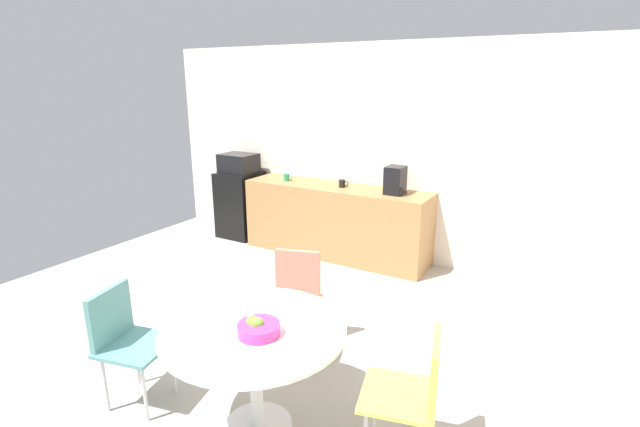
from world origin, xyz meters
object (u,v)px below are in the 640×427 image
at_px(chair_yellow, 416,385).
at_px(fruit_bowl, 258,328).
at_px(mini_fridge, 241,204).
at_px(round_table, 255,346).
at_px(mug_white, 342,183).
at_px(microwave, 239,163).
at_px(mug_green, 400,192).
at_px(chair_teal, 123,333).
at_px(chair_coral, 295,290).
at_px(coffee_maker, 395,180).
at_px(mug_red, 287,177).

xyz_separation_m(chair_yellow, fruit_bowl, (-0.88, -0.30, 0.25)).
height_order(mini_fridge, round_table, mini_fridge).
bearing_deg(round_table, mug_white, 107.88).
bearing_deg(microwave, mug_green, -1.78).
bearing_deg(mug_white, chair_teal, -90.00).
height_order(chair_coral, chair_yellow, same).
bearing_deg(mug_green, coffee_maker, 140.87).
distance_m(chair_coral, chair_teal, 1.32).
xyz_separation_m(round_table, coffee_maker, (-0.28, 2.98, 0.46)).
bearing_deg(mini_fridge, mug_red, -3.21).
xyz_separation_m(chair_teal, mug_green, (0.77, 3.12, 0.43)).
xyz_separation_m(mini_fridge, mug_white, (1.63, -0.01, 0.49)).
distance_m(round_table, mug_white, 3.14).
bearing_deg(microwave, mug_white, -0.44).
distance_m(chair_coral, coffee_maker, 2.12).
relative_size(mug_white, mug_green, 1.00).
height_order(round_table, chair_teal, chair_teal).
relative_size(microwave, round_table, 0.43).
relative_size(round_table, fruit_bowl, 4.47).
xyz_separation_m(chair_yellow, mug_green, (-1.14, 2.66, 0.43)).
relative_size(mug_white, coffee_maker, 0.40).
xyz_separation_m(chair_coral, coffee_maker, (0.03, 2.05, 0.54)).
relative_size(mini_fridge, mug_green, 7.14).
distance_m(mug_white, mug_green, 0.77).
distance_m(mini_fridge, coffee_maker, 2.39).
bearing_deg(mini_fridge, chair_coral, -42.01).
bearing_deg(chair_yellow, mug_green, 113.17).
distance_m(chair_yellow, coffee_maker, 3.05).
distance_m(round_table, chair_teal, 0.99).
relative_size(chair_coral, mug_red, 6.43).
bearing_deg(chair_teal, mug_green, 76.16).
bearing_deg(chair_coral, round_table, -71.31).
bearing_deg(chair_yellow, chair_coral, 151.59).
bearing_deg(mug_green, mug_red, 178.98).
bearing_deg(chair_teal, mug_red, 104.20).
bearing_deg(mug_green, chair_coral, -93.67).
distance_m(mini_fridge, mug_green, 2.45).
relative_size(microwave, fruit_bowl, 1.90).
bearing_deg(chair_coral, mug_red, 125.72).
height_order(chair_coral, mug_red, mug_red).
distance_m(mini_fridge, mug_white, 1.70).
relative_size(chair_coral, mug_green, 6.43).
xyz_separation_m(mini_fridge, chair_yellow, (3.54, -2.73, 0.06)).
bearing_deg(mini_fridge, chair_yellow, -37.67).
distance_m(mini_fridge, chair_yellow, 4.47).
bearing_deg(mug_red, chair_yellow, -44.81).
bearing_deg(chair_teal, coffee_maker, 78.04).
relative_size(round_table, mug_green, 8.74).
bearing_deg(chair_teal, round_table, 12.83).
distance_m(fruit_bowl, coffee_maker, 3.06).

